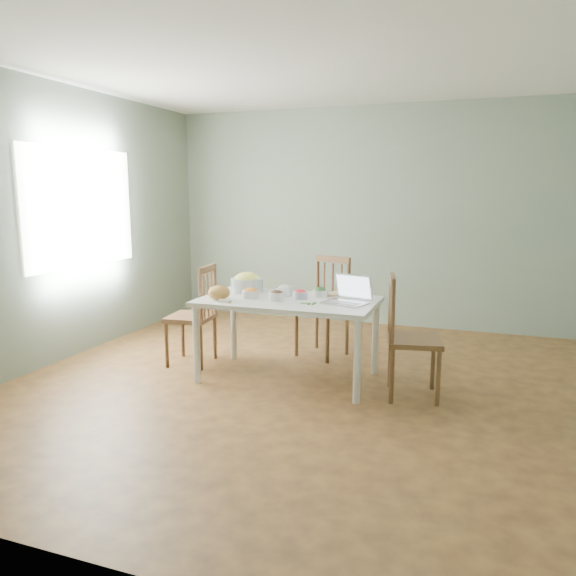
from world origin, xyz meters
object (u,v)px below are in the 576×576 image
(chair_far, at_px, (322,307))
(chair_left, at_px, (191,315))
(bowl_squash, at_px, (247,282))
(chair_right, at_px, (414,337))
(dining_table, at_px, (288,339))
(bread_boule, at_px, (219,292))
(laptop, at_px, (345,290))

(chair_far, height_order, chair_left, chair_far)
(chair_far, distance_m, bowl_squash, 0.86)
(chair_far, distance_m, chair_right, 1.33)
(dining_table, height_order, bread_boule, bread_boule)
(dining_table, distance_m, bread_boule, 0.74)
(dining_table, distance_m, laptop, 0.71)
(bowl_squash, bearing_deg, chair_far, 43.47)
(dining_table, height_order, bowl_squash, bowl_squash)
(chair_left, bearing_deg, chair_right, 79.29)
(laptop, bearing_deg, bowl_squash, -177.70)
(bowl_squash, xyz_separation_m, laptop, (1.01, -0.25, 0.03))
(chair_far, bearing_deg, chair_left, -130.88)
(chair_far, height_order, laptop, chair_far)
(chair_far, relative_size, laptop, 2.90)
(dining_table, relative_size, chair_far, 1.54)
(chair_left, distance_m, chair_right, 2.16)
(chair_left, height_order, bread_boule, chair_left)
(chair_far, distance_m, laptop, 0.97)
(chair_left, distance_m, laptop, 1.60)
(chair_far, xyz_separation_m, laptop, (0.43, -0.80, 0.34))
(dining_table, relative_size, laptop, 4.46)
(chair_far, bearing_deg, bread_boule, -105.16)
(chair_far, bearing_deg, dining_table, -78.60)
(dining_table, distance_m, bowl_squash, 0.70)
(dining_table, xyz_separation_m, chair_far, (0.09, 0.77, 0.14))
(bread_boule, relative_size, laptop, 0.56)
(dining_table, distance_m, chair_right, 1.13)
(bowl_squash, bearing_deg, chair_right, -10.13)
(chair_left, height_order, bowl_squash, chair_left)
(laptop, bearing_deg, dining_table, -167.21)
(chair_right, bearing_deg, laptop, 74.91)
(bread_boule, bearing_deg, chair_left, 146.38)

